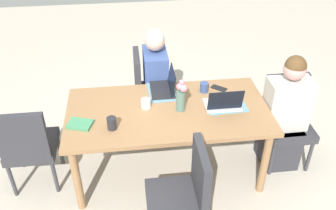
{
  "coord_description": "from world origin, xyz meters",
  "views": [
    {
      "loc": [
        0.33,
        2.65,
        2.64
      ],
      "look_at": [
        0.0,
        0.0,
        0.78
      ],
      "focal_mm": 39.36,
      "sensor_mm": 36.0,
      "label": 1
    }
  ],
  "objects_px": {
    "laptop_head_left_left_mid": "(223,103)",
    "coffee_mug_near_left": "(146,103)",
    "flower_vase": "(181,95)",
    "book_red_cover": "(80,124)",
    "chair_head_right_left_far": "(29,144)",
    "chair_near_left_near": "(149,87)",
    "person_head_left_left_mid": "(284,119)",
    "phone_black": "(219,88)",
    "person_near_left_near": "(156,87)",
    "coffee_mug_near_right": "(112,123)",
    "laptop_near_left_near": "(165,87)",
    "dining_table": "(168,117)",
    "chair_head_left_left_mid": "(286,116)",
    "chair_far_right_near": "(185,192)",
    "coffee_mug_centre_left": "(204,87)"
  },
  "relations": [
    {
      "from": "person_near_left_near",
      "to": "chair_near_left_near",
      "type": "bearing_deg",
      "value": -38.76
    },
    {
      "from": "laptop_head_left_left_mid",
      "to": "coffee_mug_centre_left",
      "type": "distance_m",
      "value": 0.3
    },
    {
      "from": "flower_vase",
      "to": "coffee_mug_near_left",
      "type": "height_order",
      "value": "flower_vase"
    },
    {
      "from": "chair_head_left_left_mid",
      "to": "coffee_mug_centre_left",
      "type": "bearing_deg",
      "value": -12.47
    },
    {
      "from": "coffee_mug_near_left",
      "to": "book_red_cover",
      "type": "bearing_deg",
      "value": 19.22
    },
    {
      "from": "chair_head_left_left_mid",
      "to": "chair_far_right_near",
      "type": "relative_size",
      "value": 1.0
    },
    {
      "from": "flower_vase",
      "to": "book_red_cover",
      "type": "xyz_separation_m",
      "value": [
        0.87,
        0.12,
        -0.15
      ]
    },
    {
      "from": "laptop_head_left_left_mid",
      "to": "coffee_mug_near_left",
      "type": "xyz_separation_m",
      "value": [
        0.69,
        -0.09,
        -0.0
      ]
    },
    {
      "from": "dining_table",
      "to": "book_red_cover",
      "type": "bearing_deg",
      "value": 10.27
    },
    {
      "from": "person_head_left_left_mid",
      "to": "book_red_cover",
      "type": "relative_size",
      "value": 5.97
    },
    {
      "from": "coffee_mug_near_left",
      "to": "coffee_mug_near_right",
      "type": "bearing_deg",
      "value": 42.21
    },
    {
      "from": "person_head_left_left_mid",
      "to": "chair_head_left_left_mid",
      "type": "bearing_deg",
      "value": -128.76
    },
    {
      "from": "laptop_head_left_left_mid",
      "to": "coffee_mug_near_right",
      "type": "relative_size",
      "value": 2.92
    },
    {
      "from": "chair_head_right_left_far",
      "to": "coffee_mug_near_right",
      "type": "bearing_deg",
      "value": 167.57
    },
    {
      "from": "chair_head_right_left_far",
      "to": "chair_near_left_near",
      "type": "bearing_deg",
      "value": -143.9
    },
    {
      "from": "chair_head_right_left_far",
      "to": "coffee_mug_near_left",
      "type": "distance_m",
      "value": 1.1
    },
    {
      "from": "chair_head_left_left_mid",
      "to": "phone_black",
      "type": "height_order",
      "value": "chair_head_left_left_mid"
    },
    {
      "from": "coffee_mug_near_right",
      "to": "laptop_head_left_left_mid",
      "type": "bearing_deg",
      "value": -169.32
    },
    {
      "from": "dining_table",
      "to": "chair_head_right_left_far",
      "type": "height_order",
      "value": "chair_head_right_left_far"
    },
    {
      "from": "chair_near_left_near",
      "to": "chair_far_right_near",
      "type": "distance_m",
      "value": 1.55
    },
    {
      "from": "chair_far_right_near",
      "to": "laptop_head_left_left_mid",
      "type": "distance_m",
      "value": 0.91
    },
    {
      "from": "chair_near_left_near",
      "to": "coffee_mug_near_right",
      "type": "xyz_separation_m",
      "value": [
        0.37,
        0.99,
        0.29
      ]
    },
    {
      "from": "coffee_mug_near_left",
      "to": "coffee_mug_near_right",
      "type": "distance_m",
      "value": 0.41
    },
    {
      "from": "flower_vase",
      "to": "book_red_cover",
      "type": "height_order",
      "value": "flower_vase"
    },
    {
      "from": "person_near_left_near",
      "to": "book_red_cover",
      "type": "height_order",
      "value": "person_near_left_near"
    },
    {
      "from": "chair_far_right_near",
      "to": "coffee_mug_centre_left",
      "type": "relative_size",
      "value": 9.5
    },
    {
      "from": "dining_table",
      "to": "coffee_mug_near_right",
      "type": "relative_size",
      "value": 16.5
    },
    {
      "from": "book_red_cover",
      "to": "phone_black",
      "type": "bearing_deg",
      "value": -143.35
    },
    {
      "from": "chair_near_left_near",
      "to": "book_red_cover",
      "type": "relative_size",
      "value": 4.5
    },
    {
      "from": "chair_far_right_near",
      "to": "laptop_head_left_left_mid",
      "type": "relative_size",
      "value": 2.81
    },
    {
      "from": "laptop_near_left_near",
      "to": "coffee_mug_centre_left",
      "type": "xyz_separation_m",
      "value": [
        -0.37,
        0.06,
        0.0
      ]
    },
    {
      "from": "laptop_head_left_left_mid",
      "to": "coffee_mug_near_right",
      "type": "bearing_deg",
      "value": 10.68
    },
    {
      "from": "flower_vase",
      "to": "laptop_near_left_near",
      "type": "distance_m",
      "value": 0.37
    },
    {
      "from": "book_red_cover",
      "to": "phone_black",
      "type": "height_order",
      "value": "book_red_cover"
    },
    {
      "from": "chair_head_left_left_mid",
      "to": "laptop_head_left_left_mid",
      "type": "bearing_deg",
      "value": 8.84
    },
    {
      "from": "laptop_head_left_left_mid",
      "to": "laptop_near_left_near",
      "type": "distance_m",
      "value": 0.59
    },
    {
      "from": "chair_near_left_near",
      "to": "flower_vase",
      "type": "xyz_separation_m",
      "value": [
        -0.23,
        0.8,
        0.4
      ]
    },
    {
      "from": "chair_near_left_near",
      "to": "book_red_cover",
      "type": "height_order",
      "value": "chair_near_left_near"
    },
    {
      "from": "laptop_head_left_left_mid",
      "to": "coffee_mug_centre_left",
      "type": "bearing_deg",
      "value": -67.96
    },
    {
      "from": "phone_black",
      "to": "person_near_left_near",
      "type": "bearing_deg",
      "value": -176.74
    },
    {
      "from": "chair_head_right_left_far",
      "to": "coffee_mug_near_right",
      "type": "xyz_separation_m",
      "value": [
        -0.76,
        0.17,
        0.29
      ]
    },
    {
      "from": "laptop_head_left_left_mid",
      "to": "coffee_mug_near_left",
      "type": "bearing_deg",
      "value": -7.22
    },
    {
      "from": "dining_table",
      "to": "person_near_left_near",
      "type": "xyz_separation_m",
      "value": [
        0.04,
        -0.72,
        -0.13
      ]
    },
    {
      "from": "person_near_left_near",
      "to": "coffee_mug_near_right",
      "type": "relative_size",
      "value": 10.91
    },
    {
      "from": "chair_far_right_near",
      "to": "phone_black",
      "type": "height_order",
      "value": "chair_far_right_near"
    },
    {
      "from": "laptop_near_left_near",
      "to": "coffee_mug_centre_left",
      "type": "relative_size",
      "value": 3.38
    },
    {
      "from": "coffee_mug_near_right",
      "to": "phone_black",
      "type": "xyz_separation_m",
      "value": [
        -1.03,
        -0.5,
        -0.05
      ]
    },
    {
      "from": "chair_near_left_near",
      "to": "laptop_near_left_near",
      "type": "xyz_separation_m",
      "value": [
        -0.13,
        0.46,
        0.28
      ]
    },
    {
      "from": "coffee_mug_near_right",
      "to": "coffee_mug_centre_left",
      "type": "height_order",
      "value": "coffee_mug_near_right"
    },
    {
      "from": "chair_near_left_near",
      "to": "person_head_left_left_mid",
      "type": "distance_m",
      "value": 1.46
    }
  ]
}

